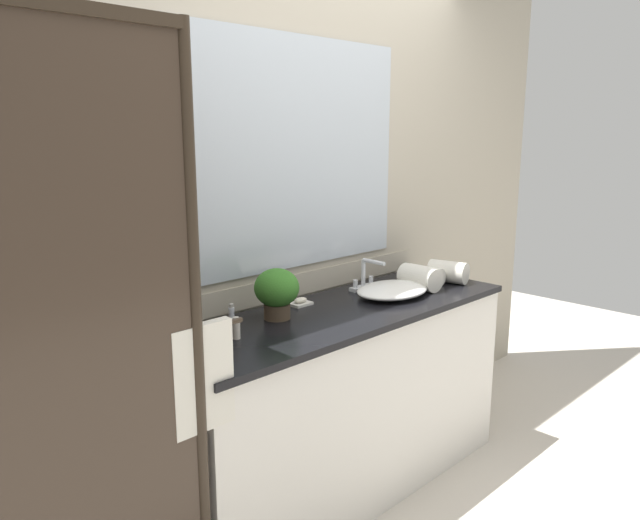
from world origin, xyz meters
TOP-DOWN VIEW (x-y plane):
  - ground_plane at (0.00, 0.00)m, footprint 8.00×8.00m
  - wall_back_with_mirror at (0.00, 0.34)m, footprint 4.40×0.06m
  - vanity_cabinet at (0.00, 0.01)m, footprint 1.80×0.58m
  - shower_enclosure at (-1.27, -0.19)m, footprint 1.20×0.59m
  - sink_basin at (0.33, -0.01)m, footprint 0.40×0.30m
  - faucet at (0.33, 0.16)m, footprint 0.17×0.16m
  - potted_plant at (-0.31, 0.10)m, footprint 0.19×0.19m
  - soap_dish at (-0.09, 0.18)m, footprint 0.10×0.07m
  - amenity_bottle_lotion at (-0.47, 0.21)m, footprint 0.03×0.03m
  - amenity_bottle_conditioner at (-0.59, 0.02)m, footprint 0.03×0.03m
  - rolled_towel_near_edge at (0.76, -0.05)m, footprint 0.15×0.22m
  - rolled_towel_middle at (0.65, 0.02)m, footprint 0.10×0.20m
  - rolled_towel_far_edge at (0.54, -0.03)m, footprint 0.14×0.22m

SIDE VIEW (x-z plane):
  - ground_plane at x=0.00m, z-range 0.00..0.00m
  - vanity_cabinet at x=0.00m, z-range 0.00..0.90m
  - soap_dish at x=-0.09m, z-range 0.90..0.93m
  - sink_basin at x=0.33m, z-range 0.90..0.96m
  - amenity_bottle_lotion at x=-0.47m, z-range 0.90..0.97m
  - amenity_bottle_conditioner at x=-0.59m, z-range 0.90..0.98m
  - rolled_towel_middle at x=0.65m, z-range 0.90..0.99m
  - faucet at x=0.33m, z-range 0.87..1.04m
  - rolled_towel_near_edge at x=0.76m, z-range 0.90..1.02m
  - rolled_towel_far_edge at x=0.54m, z-range 0.90..1.02m
  - shower_enclosure at x=-1.27m, z-range 0.02..2.02m
  - potted_plant at x=-0.31m, z-range 0.91..1.13m
  - wall_back_with_mirror at x=0.00m, z-range 0.01..2.61m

